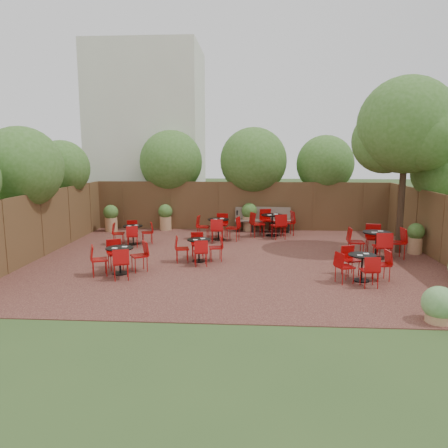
{
  "coord_description": "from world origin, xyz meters",
  "views": [
    {
      "loc": [
        0.47,
        -12.67,
        3.22
      ],
      "look_at": [
        -0.4,
        0.5,
        1.0
      ],
      "focal_mm": 34.59,
      "sensor_mm": 36.0,
      "label": 1
    }
  ],
  "objects": [
    {
      "name": "planters",
      "position": [
        -0.96,
        3.9,
        0.6
      ],
      "size": [
        11.44,
        4.18,
        1.14
      ],
      "color": "#AB7E55",
      "rests_on": "courtyard_paving"
    },
    {
      "name": "fence_right",
      "position": [
        6.0,
        0.0,
        1.0
      ],
      "size": [
        0.08,
        10.0,
        2.0
      ],
      "primitive_type": "cube",
      "color": "#502F1D",
      "rests_on": "ground"
    },
    {
      "name": "park_bench_right",
      "position": [
        0.57,
        4.63,
        0.52
      ],
      "size": [
        1.58,
        0.54,
        0.97
      ],
      "rotation": [
        0.0,
        0.0,
        -0.02
      ],
      "color": "brown",
      "rests_on": "courtyard_paving"
    },
    {
      "name": "park_bench_left",
      "position": [
        1.22,
        4.63,
        0.53
      ],
      "size": [
        1.64,
        0.69,
        0.99
      ],
      "rotation": [
        0.0,
        0.0,
        -0.11
      ],
      "color": "brown",
      "rests_on": "courtyard_paving"
    },
    {
      "name": "courtyard_tree",
      "position": [
        5.16,
        1.21,
        3.86
      ],
      "size": [
        3.03,
        2.97,
        5.49
      ],
      "rotation": [
        0.0,
        0.0,
        0.01
      ],
      "color": "black",
      "rests_on": "courtyard_paving"
    },
    {
      "name": "fence_left",
      "position": [
        -6.0,
        0.0,
        1.0
      ],
      "size": [
        0.08,
        10.0,
        2.0
      ],
      "primitive_type": "cube",
      "color": "#502F1D",
      "rests_on": "ground"
    },
    {
      "name": "overhang_foliage",
      "position": [
        -1.74,
        3.66,
        2.73
      ],
      "size": [
        15.24,
        10.45,
        2.79
      ],
      "color": "#37601F",
      "rests_on": "ground"
    },
    {
      "name": "ground",
      "position": [
        0.0,
        0.0,
        0.0
      ],
      "size": [
        80.0,
        80.0,
        0.0
      ],
      "primitive_type": "plane",
      "color": "#354F23",
      "rests_on": "ground"
    },
    {
      "name": "neighbour_building",
      "position": [
        -4.5,
        8.0,
        4.0
      ],
      "size": [
        5.0,
        4.0,
        8.0
      ],
      "primitive_type": "cube",
      "color": "beige",
      "rests_on": "ground"
    },
    {
      "name": "fence_back",
      "position": [
        0.0,
        5.0,
        1.0
      ],
      "size": [
        12.0,
        0.08,
        2.0
      ],
      "primitive_type": "cube",
      "color": "#502F1D",
      "rests_on": "ground"
    },
    {
      "name": "courtyard_paving",
      "position": [
        0.0,
        0.0,
        0.01
      ],
      "size": [
        12.0,
        10.0,
        0.02
      ],
      "primitive_type": "cube",
      "color": "#3B1A18",
      "rests_on": "ground"
    },
    {
      "name": "bistro_tables",
      "position": [
        0.42,
        0.95,
        0.46
      ],
      "size": [
        9.42,
        7.34,
        0.95
      ],
      "color": "black",
      "rests_on": "courtyard_paving"
    }
  ]
}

